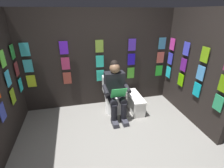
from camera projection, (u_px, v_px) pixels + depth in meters
The scene contains 6 objects.
ground_plane at pixel (122, 165), 2.43m from camera, with size 30.00×30.00×0.00m, color gray.
display_wall_back at pixel (99, 60), 3.69m from camera, with size 3.43×0.14×2.14m.
display_wall_left at pixel (195, 68), 3.17m from camera, with size 0.14×1.85×2.14m.
toilet at pixel (113, 97), 3.65m from camera, with size 0.41×0.56×0.77m.
person_reading at pixel (116, 90), 3.34m from camera, with size 0.53×0.68×1.19m.
comic_longbox_near at pixel (135, 102), 3.72m from camera, with size 0.27×0.73×0.36m.
Camera 1 is at (0.54, 1.65, 2.07)m, focal length 26.46 mm.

